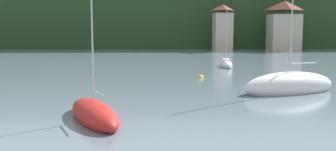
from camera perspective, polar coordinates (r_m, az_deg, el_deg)
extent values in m
cube|color=#264223|center=(115.24, -1.23, 8.61)|extent=(352.00, 64.28, 15.68)
ellipsoid|color=#264223|center=(135.70, 13.29, 7.20)|extent=(246.40, 45.00, 35.34)
cube|color=#BCB29E|center=(78.64, 7.79, 6.20)|extent=(3.33, 5.12, 7.23)
pyramid|color=brown|center=(78.72, 7.85, 9.62)|extent=(3.50, 5.38, 1.17)
cube|color=#BCB29E|center=(81.51, 16.22, 5.93)|extent=(5.60, 5.24, 7.01)
pyramid|color=brown|center=(81.60, 16.35, 9.59)|extent=(5.88, 5.51, 1.84)
ellipsoid|color=white|center=(29.74, 16.99, -1.45)|extent=(7.82, 4.96, 2.06)
cylinder|color=#B7B7BC|center=(29.44, 17.34, 7.95)|extent=(0.09, 0.09, 8.59)
cylinder|color=#ADADB2|center=(30.30, 18.79, 1.68)|extent=(2.19, 0.90, 0.08)
ellipsoid|color=red|center=(20.43, -10.55, -5.51)|extent=(4.10, 6.49, 1.34)
cylinder|color=#B7B7BC|center=(19.95, -10.81, 5.73)|extent=(0.08, 0.08, 7.23)
cylinder|color=#ADADB2|center=(19.24, -9.90, -2.52)|extent=(0.85, 1.86, 0.07)
ellipsoid|color=white|center=(46.73, 8.28, 1.52)|extent=(1.31, 4.72, 1.14)
cylinder|color=#B7B7BC|center=(46.53, 8.36, 5.70)|extent=(0.06, 0.06, 6.18)
cylinder|color=#ADADB2|center=(45.61, 8.51, 2.71)|extent=(0.07, 2.09, 0.05)
cube|color=silver|center=(46.68, 8.29, 2.12)|extent=(0.81, 1.38, 0.36)
sphere|color=yellow|center=(36.65, 4.69, -0.34)|extent=(0.57, 0.57, 0.57)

